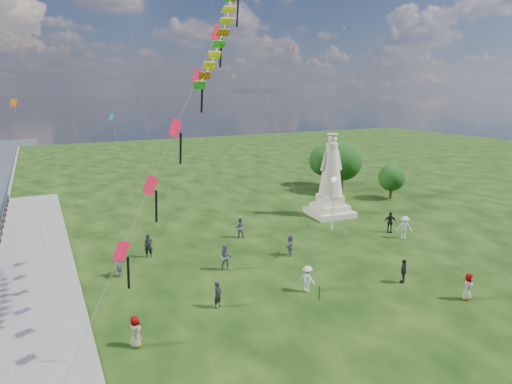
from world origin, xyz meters
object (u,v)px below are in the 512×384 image
person_1 (226,257)px  person_11 (290,245)px  person_0 (218,295)px  person_6 (149,246)px  lamppost (333,192)px  person_5 (120,265)px  person_9 (390,222)px  person_7 (240,227)px  person_4 (468,287)px  person_8 (404,227)px  person_10 (135,332)px  statue (331,185)px  person_3 (404,271)px  person_2 (307,279)px

person_1 → person_11: person_1 is taller
person_0 → person_6: size_ratio=0.88×
lamppost → person_0: bearing=-149.8°
person_6 → person_11: (9.22, -4.33, -0.05)m
person_5 → person_9: (21.92, -1.31, 0.14)m
person_0 → person_7: size_ratio=0.89×
person_4 → person_6: bearing=114.6°
person_6 → person_8: person_8 is taller
person_7 → person_10: bearing=74.8°
person_1 → person_4: (10.68, -10.11, -0.12)m
person_10 → person_11: size_ratio=0.96×
person_11 → person_5: bearing=-57.7°
person_4 → person_10: bearing=147.2°
statue → person_3: bearing=-102.3°
person_1 → person_7: person_1 is taller
person_3 → person_11: (-3.92, 7.12, 0.03)m
lamppost → person_7: (-7.87, 1.94, -2.52)m
person_4 → person_5: bearing=123.9°
person_5 → person_8: person_8 is taller
person_4 → person_9: 12.06m
person_8 → person_10: bearing=-131.5°
person_11 → person_2: bearing=20.4°
person_1 → person_9: (15.47, 0.96, -0.03)m
person_0 → person_11: 8.95m
person_5 → person_11: 11.81m
statue → person_0: (-16.48, -11.92, -2.20)m
person_1 → person_7: 6.71m
statue → person_5: bearing=-158.7°
person_2 → person_4: size_ratio=1.00×
statue → person_1: statue is taller
person_2 → person_7: person_7 is taller
lamppost → person_3: lamppost is taller
person_1 → person_4: person_1 is taller
person_2 → person_9: size_ratio=0.90×
person_3 → person_11: 8.13m
person_4 → person_7: size_ratio=0.95×
person_5 → statue: bearing=-56.7°
lamppost → person_5: 18.21m
person_2 → statue: bearing=-65.5°
person_8 → person_10: (-22.61, -5.39, -0.16)m
statue → person_11: statue is taller
person_9 → person_11: person_9 is taller
person_0 → person_8: bearing=-17.6°
person_5 → person_8: size_ratio=0.81×
statue → person_7: size_ratio=4.61×
person_5 → lamppost: bearing=-66.5°
person_3 → person_6: size_ratio=0.90×
statue → person_3: (-4.98, -14.27, -2.18)m
person_0 → person_7: 11.70m
person_6 → person_9: size_ratio=0.96×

